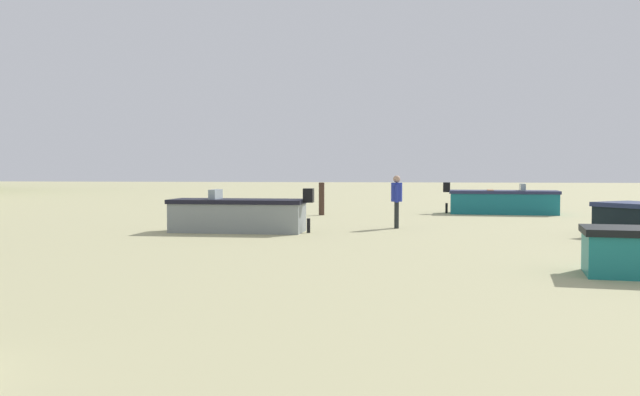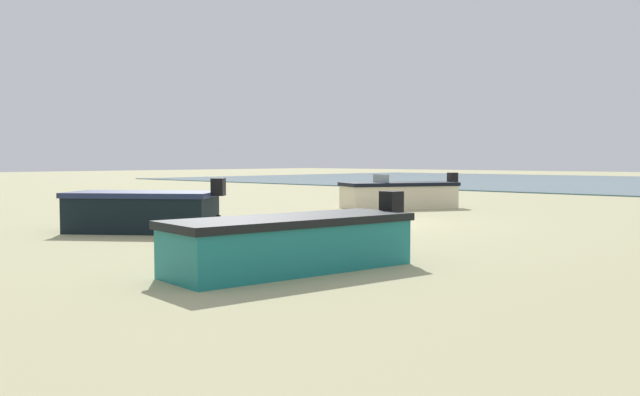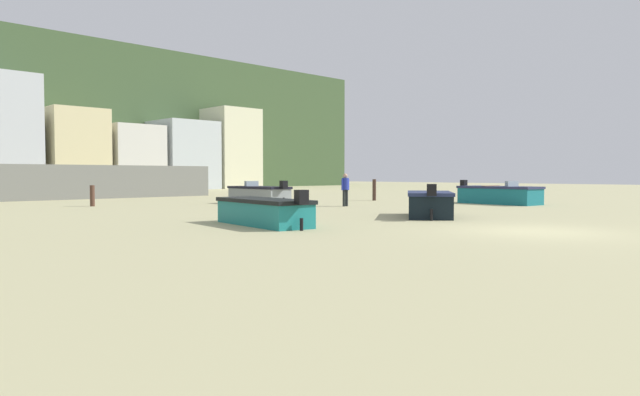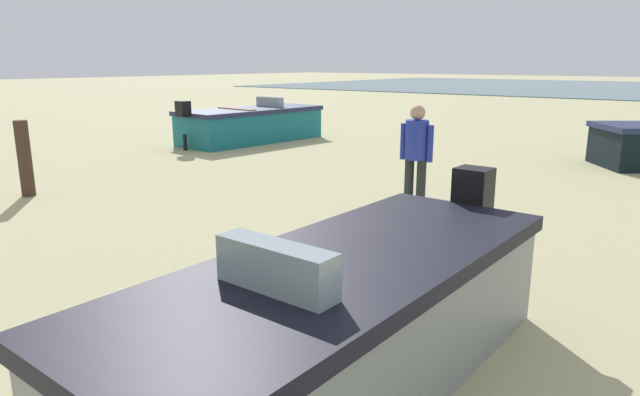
# 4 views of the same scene
# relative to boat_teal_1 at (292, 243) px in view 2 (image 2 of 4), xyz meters

# --- Properties ---
(ground_plane) EXTENTS (160.00, 160.00, 0.00)m
(ground_plane) POSITION_rel_boat_teal_1_xyz_m (4.23, -6.65, -0.42)
(ground_plane) COLOR tan
(boat_teal_1) EXTENTS (1.86, 4.28, 1.14)m
(boat_teal_1) POSITION_rel_boat_teal_1_xyz_m (0.00, 0.00, 0.00)
(boat_teal_1) COLOR #1A7777
(boat_teal_1) RESTS_ON ground
(boat_cream_2) EXTENTS (3.25, 4.19, 1.21)m
(boat_cream_2) POSITION_rel_boat_teal_1_xyz_m (6.95, -11.93, 0.04)
(boat_cream_2) COLOR beige
(boat_cream_2) RESTS_ON ground
(boat_black_4) EXTENTS (3.63, 3.29, 1.25)m
(boat_black_4) POSITION_rel_boat_teal_1_xyz_m (6.54, -1.56, 0.05)
(boat_black_4) COLOR black
(boat_black_4) RESTS_ON ground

